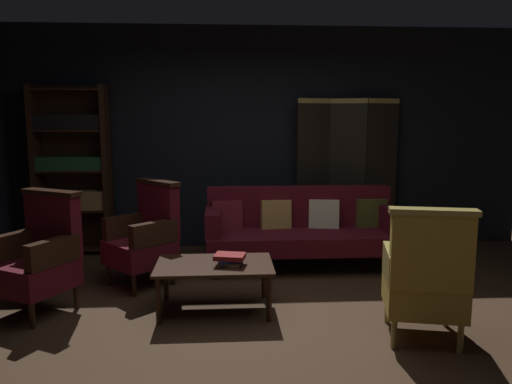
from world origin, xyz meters
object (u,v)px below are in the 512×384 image
at_px(folding_screen, 347,172).
at_px(armchair_wing_right, 39,256).
at_px(velvet_couch, 301,226).
at_px(armchair_gilt_accent, 426,278).
at_px(armchair_wing_left, 145,236).
at_px(book_tan_leather, 230,263).
at_px(coffee_table, 214,269).
at_px(book_navy_cloth, 230,260).
at_px(book_red_leather, 230,256).
at_px(bookshelf, 73,168).

relative_size(folding_screen, armchair_wing_right, 1.83).
bearing_deg(velvet_couch, armchair_gilt_accent, -72.18).
xyz_separation_m(folding_screen, armchair_wing_right, (-3.14, -1.93, -0.50)).
height_order(armchair_wing_left, book_tan_leather, armchair_wing_left).
bearing_deg(armchair_wing_left, coffee_table, -46.94).
relative_size(folding_screen, book_tan_leather, 10.29).
relative_size(coffee_table, armchair_wing_left, 0.96).
bearing_deg(folding_screen, armchair_wing_left, -151.78).
bearing_deg(folding_screen, coffee_table, -129.34).
relative_size(armchair_wing_right, book_navy_cloth, 5.22).
relative_size(velvet_couch, book_red_leather, 8.39).
bearing_deg(book_navy_cloth, bookshelf, 132.68).
bearing_deg(folding_screen, velvet_couch, -132.68).
distance_m(coffee_table, armchair_wing_right, 1.50).
xyz_separation_m(armchair_wing_right, book_red_leather, (1.63, -0.14, 0.01)).
distance_m(folding_screen, velvet_couch, 1.16).
distance_m(velvet_couch, book_red_leather, 1.54).
bearing_deg(book_red_leather, armchair_wing_right, 175.22).
xyz_separation_m(armchair_wing_left, armchair_wing_right, (-0.79, -0.67, 0.00)).
relative_size(armchair_gilt_accent, book_navy_cloth, 5.22).
bearing_deg(coffee_table, book_tan_leather, -21.61).
bearing_deg(book_navy_cloth, book_red_leather, 0.00).
height_order(folding_screen, book_red_leather, folding_screen).
height_order(velvet_couch, armchair_gilt_accent, armchair_gilt_accent).
distance_m(armchair_gilt_accent, armchair_wing_right, 3.16).
bearing_deg(coffee_table, book_red_leather, -21.61).
bearing_deg(folding_screen, book_red_leather, -126.31).
relative_size(armchair_gilt_accent, book_red_leather, 4.12).
height_order(bookshelf, book_tan_leather, bookshelf).
distance_m(armchair_gilt_accent, book_red_leather, 1.58).
xyz_separation_m(velvet_couch, armchair_wing_right, (-2.44, -1.17, 0.03)).
xyz_separation_m(armchair_wing_right, book_navy_cloth, (1.63, -0.14, -0.03)).
height_order(armchair_gilt_accent, book_navy_cloth, armchair_gilt_accent).
xyz_separation_m(folding_screen, bookshelf, (-3.40, -0.02, 0.07)).
distance_m(armchair_wing_left, book_red_leather, 1.16).
xyz_separation_m(velvet_couch, book_tan_leather, (-0.82, -1.30, -0.02)).
xyz_separation_m(folding_screen, book_tan_leather, (-1.52, -2.06, -0.55)).
distance_m(armchair_wing_left, armchair_wing_right, 1.04).
bearing_deg(armchair_gilt_accent, book_navy_cloth, 156.04).
relative_size(armchair_wing_left, book_red_leather, 4.12).
bearing_deg(bookshelf, armchair_wing_left, -49.73).
xyz_separation_m(armchair_gilt_accent, book_tan_leather, (-1.44, 0.64, -0.05)).
bearing_deg(folding_screen, bookshelf, -179.64).
xyz_separation_m(folding_screen, book_red_leather, (-1.52, -2.06, -0.49)).
xyz_separation_m(velvet_couch, book_navy_cloth, (-0.82, -1.30, 0.01)).
bearing_deg(armchair_gilt_accent, coffee_table, 156.23).
height_order(coffee_table, armchair_wing_right, armchair_wing_right).
relative_size(bookshelf, velvet_couch, 0.97).
height_order(velvet_couch, coffee_table, velvet_couch).
distance_m(coffee_table, book_navy_cloth, 0.17).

